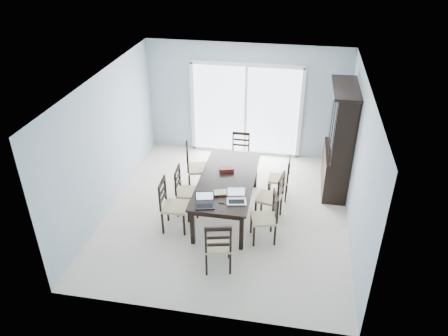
% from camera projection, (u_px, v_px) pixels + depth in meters
% --- Properties ---
extents(floor, '(5.00, 5.00, 0.00)m').
position_uv_depth(floor, '(227.00, 212.00, 8.36)').
color(floor, silver).
rests_on(floor, ground).
extents(ceiling, '(5.00, 5.00, 0.00)m').
position_uv_depth(ceiling, '(227.00, 81.00, 7.05)').
color(ceiling, white).
rests_on(ceiling, back_wall).
extents(back_wall, '(4.50, 0.02, 2.60)m').
position_uv_depth(back_wall, '(246.00, 101.00, 9.83)').
color(back_wall, '#97A9B4').
rests_on(back_wall, floor).
extents(wall_left, '(0.02, 5.00, 2.60)m').
position_uv_depth(wall_left, '(107.00, 142.00, 8.05)').
color(wall_left, '#97A9B4').
rests_on(wall_left, floor).
extents(wall_right, '(0.02, 5.00, 2.60)m').
position_uv_depth(wall_right, '(358.00, 163.00, 7.36)').
color(wall_right, '#97A9B4').
rests_on(wall_right, floor).
extents(balcony, '(4.50, 2.00, 0.10)m').
position_uv_depth(balcony, '(250.00, 136.00, 11.36)').
color(balcony, gray).
rests_on(balcony, ground).
extents(railing, '(4.50, 0.06, 1.10)m').
position_uv_depth(railing, '(255.00, 100.00, 11.91)').
color(railing, '#99999E').
rests_on(railing, balcony).
extents(dining_table, '(1.00, 2.20, 0.75)m').
position_uv_depth(dining_table, '(227.00, 182.00, 8.02)').
color(dining_table, black).
rests_on(dining_table, floor).
extents(china_hutch, '(0.50, 1.38, 2.20)m').
position_uv_depth(china_hutch, '(339.00, 142.00, 8.57)').
color(china_hutch, black).
rests_on(china_hutch, floor).
extents(sliding_door, '(2.52, 0.05, 2.18)m').
position_uv_depth(sliding_door, '(246.00, 110.00, 9.92)').
color(sliding_door, silver).
rests_on(sliding_door, floor).
extents(chair_left_near, '(0.46, 0.45, 1.14)m').
position_uv_depth(chair_left_near, '(169.00, 200.00, 7.65)').
color(chair_left_near, black).
rests_on(chair_left_near, floor).
extents(chair_left_mid, '(0.44, 0.43, 1.08)m').
position_uv_depth(chair_left_mid, '(183.00, 186.00, 8.10)').
color(chair_left_mid, black).
rests_on(chair_left_mid, floor).
extents(chair_left_far, '(0.56, 0.55, 1.17)m').
position_uv_depth(chair_left_far, '(193.00, 162.00, 8.77)').
color(chair_left_far, black).
rests_on(chair_left_far, floor).
extents(chair_right_near, '(0.50, 0.49, 1.07)m').
position_uv_depth(chair_right_near, '(269.00, 212.00, 7.40)').
color(chair_right_near, black).
rests_on(chair_right_near, floor).
extents(chair_right_mid, '(0.50, 0.49, 1.12)m').
position_uv_depth(chair_right_mid, '(275.00, 193.00, 7.87)').
color(chair_right_mid, black).
rests_on(chair_right_mid, floor).
extents(chair_right_far, '(0.40, 0.39, 1.01)m').
position_uv_depth(chair_right_far, '(283.00, 174.00, 8.55)').
color(chair_right_far, black).
rests_on(chair_right_far, floor).
extents(chair_end_near, '(0.50, 0.51, 1.09)m').
position_uv_depth(chair_end_near, '(218.00, 242.00, 6.70)').
color(chair_end_near, black).
rests_on(chair_end_near, floor).
extents(chair_end_far, '(0.39, 0.40, 1.02)m').
position_uv_depth(chair_end_far, '(240.00, 148.00, 9.47)').
color(chair_end_far, black).
rests_on(chair_end_far, floor).
extents(laptop_dark, '(0.36, 0.29, 0.22)m').
position_uv_depth(laptop_dark, '(205.00, 203.00, 7.20)').
color(laptop_dark, black).
rests_on(laptop_dark, dining_table).
extents(laptop_silver, '(0.36, 0.29, 0.22)m').
position_uv_depth(laptop_silver, '(236.00, 199.00, 7.31)').
color(laptop_silver, silver).
rests_on(laptop_silver, dining_table).
extents(book_stack, '(0.28, 0.24, 0.04)m').
position_uv_depth(book_stack, '(220.00, 193.00, 7.54)').
color(book_stack, '#982D13').
rests_on(book_stack, dining_table).
extents(cell_phone, '(0.11, 0.07, 0.01)m').
position_uv_depth(cell_phone, '(222.00, 202.00, 7.31)').
color(cell_phone, black).
rests_on(cell_phone, dining_table).
extents(game_box, '(0.30, 0.21, 0.07)m').
position_uv_depth(game_box, '(227.00, 169.00, 8.20)').
color(game_box, '#541510').
rests_on(game_box, dining_table).
extents(hot_tub, '(1.73, 1.56, 0.87)m').
position_uv_depth(hot_tub, '(226.00, 118.00, 11.15)').
color(hot_tub, brown).
rests_on(hot_tub, balcony).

